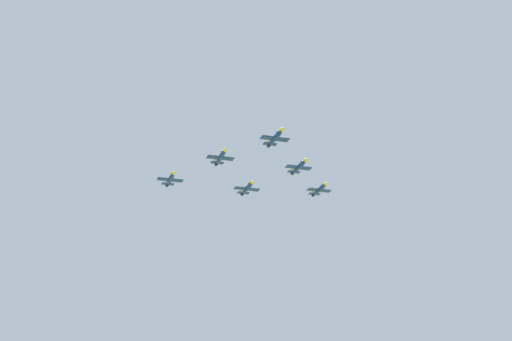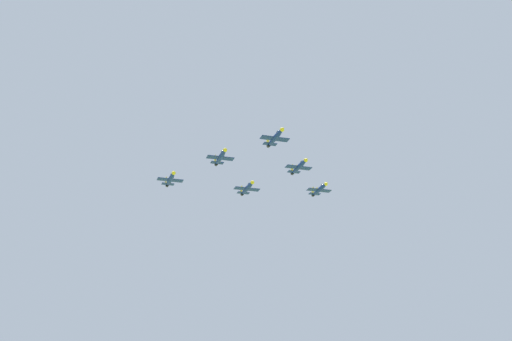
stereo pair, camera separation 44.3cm
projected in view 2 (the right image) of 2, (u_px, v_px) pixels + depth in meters
jet_lead at (275, 137)px, 245.27m from camera, size 10.43×17.24×3.63m
jet_left_wingman at (299, 166)px, 264.82m from camera, size 10.21×16.86×3.55m
jet_right_wingman at (221, 157)px, 256.75m from camera, size 10.36×17.00×3.57m
jet_left_outer at (320, 189)px, 284.72m from camera, size 10.14×16.71×3.51m
jet_right_outer at (171, 179)px, 267.59m from camera, size 10.18×16.76×3.53m
jet_slot_rear at (247, 188)px, 275.59m from camera, size 10.33×17.04×3.58m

